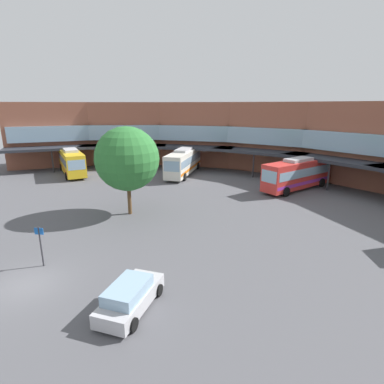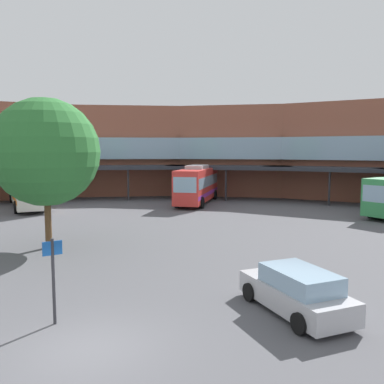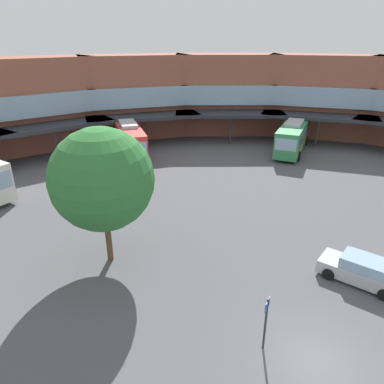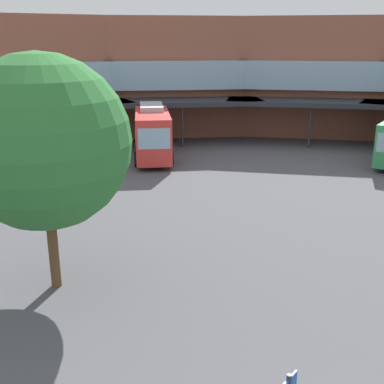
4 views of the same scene
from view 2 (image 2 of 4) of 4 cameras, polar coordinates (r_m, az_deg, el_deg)
name	(u,v)px [view 2 (image 2 of 4)]	position (r m, az deg, el deg)	size (l,w,h in m)	color
ground_plane	(88,350)	(12.33, -14.39, -20.57)	(129.87, 129.87, 0.00)	#515156
station_building	(219,152)	(37.95, 3.83, 5.66)	(86.07, 39.68, 10.52)	#93543F
bus_0	(197,184)	(41.56, 0.73, 1.12)	(2.96, 10.71, 3.90)	red
bus_3	(27,186)	(42.00, -22.11, 0.72)	(9.24, 10.96, 3.88)	silver
parked_car	(296,291)	(14.48, 14.37, -13.31)	(3.94, 4.66, 1.53)	#B7B7BC
plaza_tree	(46,152)	(23.76, -19.78, 5.25)	(5.91, 5.91, 8.29)	brown
stop_sign_post	(53,272)	(13.62, -18.83, -10.59)	(0.46, 0.44, 2.73)	#2D2D33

